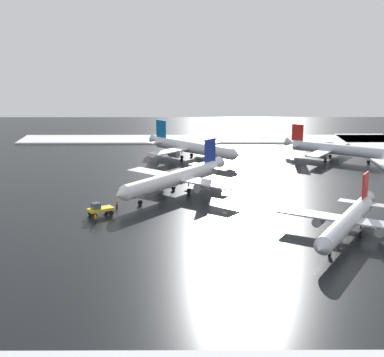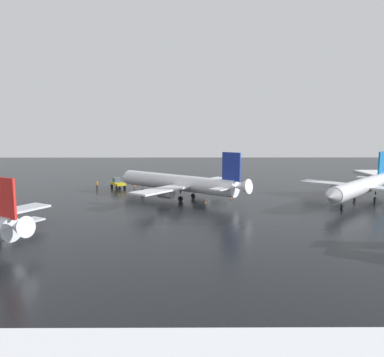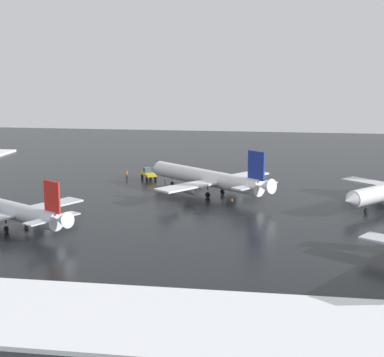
% 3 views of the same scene
% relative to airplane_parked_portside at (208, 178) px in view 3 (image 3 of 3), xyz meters
% --- Properties ---
extents(ground_plane, '(240.00, 240.00, 0.00)m').
position_rel_airplane_parked_portside_xyz_m(ground_plane, '(-3.04, -8.52, -3.26)').
color(ground_plane, black).
extents(snow_bank_far, '(152.00, 16.00, 0.48)m').
position_rel_airplane_parked_portside_xyz_m(snow_bank_far, '(-3.04, -58.52, -3.02)').
color(snow_bank_far, white).
rests_on(snow_bank_far, ground_plane).
extents(airplane_parked_portside, '(27.77, 24.92, 9.86)m').
position_rel_airplane_parked_portside_xyz_m(airplane_parked_portside, '(0.00, 0.00, 0.00)').
color(airplane_parked_portside, white).
rests_on(airplane_parked_portside, ground_plane).
extents(airplane_far_rear, '(26.64, 22.77, 8.71)m').
position_rel_airplane_parked_portside_xyz_m(airplane_far_rear, '(-27.67, -28.38, -0.38)').
color(airplane_far_rear, silver).
rests_on(airplane_far_rear, ground_plane).
extents(pushback_tug, '(4.32, 5.06, 2.50)m').
position_rel_airplane_parked_portside_xyz_m(pushback_tug, '(-15.05, 13.40, -1.97)').
color(pushback_tug, gold).
rests_on(pushback_tug, ground_plane).
extents(ground_crew_mid_apron, '(0.36, 0.36, 1.71)m').
position_rel_airplane_parked_portside_xyz_m(ground_crew_mid_apron, '(-19.97, 13.35, -2.29)').
color(ground_crew_mid_apron, black).
rests_on(ground_crew_mid_apron, ground_plane).
extents(ground_crew_by_nose_gear, '(0.36, 0.36, 1.71)m').
position_rel_airplane_parked_portside_xyz_m(ground_crew_by_nose_gear, '(-10.74, 10.76, -2.29)').
color(ground_crew_by_nose_gear, black).
rests_on(ground_crew_by_nose_gear, ground_plane).
extents(traffic_cone_near_nose, '(0.36, 0.36, 0.55)m').
position_rel_airplane_parked_portside_xyz_m(traffic_cone_near_nose, '(5.07, -4.65, -2.98)').
color(traffic_cone_near_nose, orange).
rests_on(traffic_cone_near_nose, ground_plane).
extents(traffic_cone_mid_line, '(0.36, 0.36, 0.55)m').
position_rel_airplane_parked_portside_xyz_m(traffic_cone_mid_line, '(8.23, 8.48, -2.98)').
color(traffic_cone_mid_line, orange).
rests_on(traffic_cone_mid_line, ground_plane).
extents(traffic_cone_wingtip_side, '(0.36, 0.36, 0.55)m').
position_rel_airplane_parked_portside_xyz_m(traffic_cone_wingtip_side, '(10.44, -0.22, -2.98)').
color(traffic_cone_wingtip_side, orange).
rests_on(traffic_cone_wingtip_side, ground_plane).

